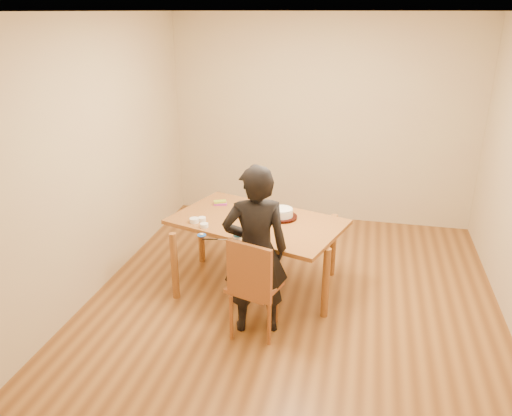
% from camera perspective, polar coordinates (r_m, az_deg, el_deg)
% --- Properties ---
extents(room_shell, '(4.00, 4.50, 2.70)m').
position_cam_1_polar(room_shell, '(4.84, 5.27, 5.29)').
color(room_shell, brown).
rests_on(room_shell, ground).
extents(dining_table, '(1.87, 1.44, 0.04)m').
position_cam_1_polar(dining_table, '(5.00, 0.13, -1.60)').
color(dining_table, brown).
rests_on(dining_table, floor).
extents(dining_chair, '(0.50, 0.50, 0.04)m').
position_cam_1_polar(dining_chair, '(4.43, -0.19, -8.99)').
color(dining_chair, brown).
rests_on(dining_chair, floor).
extents(cake_plate, '(0.31, 0.31, 0.02)m').
position_cam_1_polar(cake_plate, '(5.05, 2.98, -1.03)').
color(cake_plate, '#B0170B').
rests_on(cake_plate, dining_table).
extents(cake, '(0.22, 0.22, 0.07)m').
position_cam_1_polar(cake, '(5.03, 2.99, -0.54)').
color(cake, white).
rests_on(cake, cake_plate).
extents(frosting_dome, '(0.21, 0.21, 0.03)m').
position_cam_1_polar(frosting_dome, '(5.01, 3.00, -0.03)').
color(frosting_dome, white).
rests_on(frosting_dome, cake).
extents(frosting_tub, '(0.09, 0.09, 0.08)m').
position_cam_1_polar(frosting_tub, '(4.60, -2.06, -2.96)').
color(frosting_tub, white).
rests_on(frosting_tub, dining_table).
extents(frosting_lid, '(0.08, 0.08, 0.01)m').
position_cam_1_polar(frosting_lid, '(4.69, -6.24, -3.10)').
color(frosting_lid, '#1948A8').
rests_on(frosting_lid, dining_table).
extents(frosting_dollop, '(0.04, 0.04, 0.02)m').
position_cam_1_polar(frosting_dollop, '(4.68, -6.24, -2.96)').
color(frosting_dollop, white).
rests_on(frosting_dollop, frosting_lid).
extents(ramekin_green, '(0.08, 0.08, 0.04)m').
position_cam_1_polar(ramekin_green, '(4.85, -5.94, -1.98)').
color(ramekin_green, white).
rests_on(ramekin_green, dining_table).
extents(ramekin_yellow, '(0.08, 0.08, 0.04)m').
position_cam_1_polar(ramekin_yellow, '(5.00, -6.20, -1.27)').
color(ramekin_yellow, white).
rests_on(ramekin_yellow, dining_table).
extents(ramekin_multi, '(0.09, 0.09, 0.04)m').
position_cam_1_polar(ramekin_multi, '(4.97, -7.07, -1.41)').
color(ramekin_multi, white).
rests_on(ramekin_multi, dining_table).
extents(candy_box_pink, '(0.15, 0.10, 0.02)m').
position_cam_1_polar(candy_box_pink, '(5.40, -4.09, 0.50)').
color(candy_box_pink, '#DC33A4').
rests_on(candy_box_pink, dining_table).
extents(candy_box_green, '(0.15, 0.11, 0.02)m').
position_cam_1_polar(candy_box_green, '(5.40, -4.13, 0.73)').
color(candy_box_green, green).
rests_on(candy_box_green, candy_box_pink).
extents(spatula, '(0.14, 0.04, 0.01)m').
position_cam_1_polar(spatula, '(4.60, -5.27, -3.57)').
color(spatula, black).
rests_on(spatula, dining_table).
extents(person, '(0.65, 0.52, 1.56)m').
position_cam_1_polar(person, '(4.31, -0.06, -4.93)').
color(person, black).
rests_on(person, floor).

